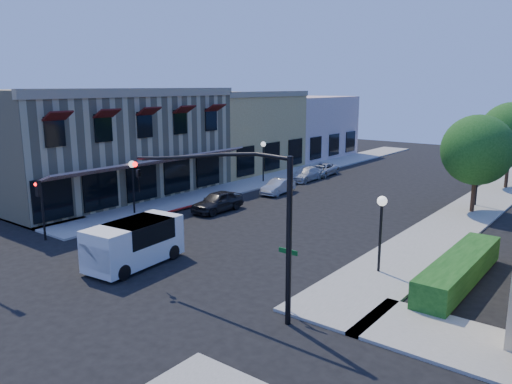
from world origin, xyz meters
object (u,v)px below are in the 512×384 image
Objects in this scene: lamppost_left_near at (133,174)px; parked_car_c at (306,174)px; street_tree_a at (477,150)px; street_tree_b at (511,133)px; lamppost_right_near at (381,215)px; parked_car_b at (278,187)px; parked_car_a at (218,201)px; signal_mast_arm at (240,203)px; street_name_sign at (288,270)px; parked_car_d at (322,170)px; secondary_signal at (40,199)px; lamppost_right_far at (479,168)px; lamppost_left_far at (263,151)px; white_van at (133,241)px.

parked_car_c is (2.47, 17.00, -2.14)m from lamppost_left_near.
street_tree_a reaches higher than parked_car_c.
street_tree_b is 24.07m from lamppost_right_near.
parked_car_b is 6.13m from parked_car_c.
street_tree_b is 1.75× the size of parked_car_a.
lamppost_left_near is 17.31m from parked_car_c.
parked_car_c is (-14.53, 17.00, -2.14)m from lamppost_right_near.
signal_mast_arm is at bearing -62.37° from parked_car_b.
signal_mast_arm reaches higher than street_name_sign.
parked_car_d is (-14.70, 20.09, -2.16)m from lamppost_right_near.
street_tree_b reaches higher than lamppost_left_near.
street_tree_b is at bearing 61.23° from secondary_signal.
lamppost_left_near is (-17.30, -14.00, -1.46)m from street_tree_a.
lamppost_right_far is at bearing -20.59° from parked_car_d.
street_tree_b is 1.97× the size of lamppost_right_near.
lamppost_left_near reaches higher than parked_car_c.
lamppost_left_far is (-17.30, 0.00, -1.46)m from street_tree_a.
lamppost_right_near is at bearing -58.85° from parked_car_d.
street_name_sign is 15.76m from parked_car_a.
parked_car_a is at bearing 141.45° from street_name_sign.
lamppost_left_far is 0.73× the size of white_van.
secondary_signal reaches higher than parked_car_a.
white_van is at bearing 176.21° from signal_mast_arm.
signal_mast_arm reaches higher than white_van.
lamppost_left_near reaches higher than parked_car_b.
signal_mast_arm is at bearing -3.79° from white_van.
signal_mast_arm is at bearing -55.00° from lamppost_left_far.
street_tree_b is 24.49m from parked_car_a.
parked_car_a is 13.06m from parked_car_c.
street_name_sign is 29.31m from parked_car_d.
street_tree_a is 22.30m from lamppost_left_near.
lamppost_left_far reaches higher than parked_car_a.
parked_car_a is at bearing -93.71° from parked_car_b.
white_van is 10.76m from parked_car_a.
parked_car_d is (-12.06, 26.59, -3.52)m from signal_mast_arm.
lamppost_left_far is 1.03× the size of parked_car_b.
lamppost_right_near is at bearing 80.22° from street_name_sign.
secondary_signal is 20.60m from lamppost_left_far.
lamppost_left_far is 1.00× the size of lamppost_right_near.
parked_car_d is (2.30, 6.09, -2.16)m from lamppost_left_far.
parked_car_d is at bearing 164.45° from lamppost_right_far.
lamppost_right_near reaches higher than secondary_signal.
lamppost_right_near is at bearing -16.65° from parked_car_a.
street_tree_a is 10.01m from street_tree_b.
parked_car_b is 0.84× the size of parked_car_d.
signal_mast_arm is 2.24× the size of lamppost_right_far.
signal_mast_arm is 2.24× the size of lamppost_right_near.
secondary_signal is at bearing -104.02° from parked_car_b.
lamppost_left_far is at bearing 110.39° from parked_car_a.
signal_mast_arm is 13.97m from secondary_signal.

